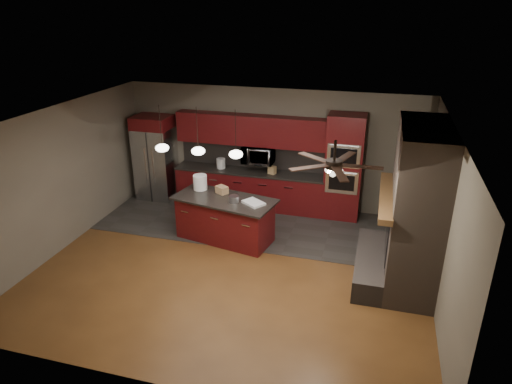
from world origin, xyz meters
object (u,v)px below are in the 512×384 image
(white_bucket, at_px, (200,182))
(cardboard_box, at_px, (222,190))
(kitchen_island, at_px, (225,219))
(counter_box, at_px, (272,170))
(paint_tray, at_px, (254,203))
(oven_tower, at_px, (344,167))
(refrigerator, at_px, (155,158))
(paint_can, at_px, (234,199))
(microwave, at_px, (258,155))
(counter_bucket, at_px, (221,163))

(white_bucket, relative_size, cardboard_box, 1.31)
(kitchen_island, relative_size, cardboard_box, 9.20)
(kitchen_island, height_order, counter_box, counter_box)
(paint_tray, bearing_deg, white_bucket, -162.99)
(oven_tower, distance_m, refrigerator, 4.56)
(refrigerator, distance_m, paint_tray, 3.48)
(paint_can, xyz_separation_m, paint_tray, (0.39, 0.03, -0.05))
(oven_tower, height_order, microwave, oven_tower)
(cardboard_box, bearing_deg, oven_tower, 63.70)
(oven_tower, height_order, kitchen_island, oven_tower)
(paint_tray, bearing_deg, cardboard_box, -168.35)
(oven_tower, bearing_deg, paint_can, -136.20)
(oven_tower, relative_size, counter_bucket, 10.00)
(oven_tower, height_order, white_bucket, oven_tower)
(kitchen_island, relative_size, paint_can, 10.94)
(refrigerator, distance_m, white_bucket, 2.18)
(paint_tray, distance_m, cardboard_box, 0.85)
(cardboard_box, relative_size, counter_box, 1.30)
(microwave, relative_size, kitchen_island, 0.33)
(paint_can, bearing_deg, oven_tower, 43.80)
(paint_can, xyz_separation_m, counter_bucket, (-0.93, 1.88, 0.03))
(oven_tower, distance_m, counter_box, 1.63)
(oven_tower, xyz_separation_m, counter_bucket, (-2.88, 0.01, -0.17))
(refrigerator, xyz_separation_m, cardboard_box, (2.23, -1.42, -0.04))
(kitchen_island, distance_m, counter_box, 1.87)
(refrigerator, height_order, paint_tray, refrigerator)
(microwave, bearing_deg, kitchen_island, -96.89)
(paint_can, bearing_deg, microwave, 90.75)
(cardboard_box, height_order, counter_bucket, counter_bucket)
(kitchen_island, xyz_separation_m, paint_can, (0.24, -0.13, 0.52))
(microwave, height_order, paint_tray, microwave)
(microwave, distance_m, white_bucket, 1.72)
(refrigerator, xyz_separation_m, counter_bucket, (1.67, 0.08, -0.02))
(microwave, bearing_deg, oven_tower, -1.66)
(white_bucket, bearing_deg, microwave, 59.43)
(counter_bucket, bearing_deg, kitchen_island, -68.48)
(microwave, relative_size, refrigerator, 0.35)
(kitchen_island, xyz_separation_m, counter_bucket, (-0.69, 1.75, 0.55))
(oven_tower, height_order, cardboard_box, oven_tower)
(kitchen_island, bearing_deg, oven_tower, 49.65)
(microwave, bearing_deg, paint_tray, -77.51)
(white_bucket, bearing_deg, cardboard_box, -9.59)
(paint_can, height_order, counter_bucket, counter_bucket)
(paint_tray, relative_size, cardboard_box, 1.76)
(counter_box, bearing_deg, kitchen_island, -88.41)
(refrigerator, height_order, paint_can, refrigerator)
(oven_tower, xyz_separation_m, kitchen_island, (-2.19, -1.74, -0.73))
(white_bucket, relative_size, paint_can, 1.55)
(kitchen_island, xyz_separation_m, cardboard_box, (-0.14, 0.25, 0.53))
(refrigerator, bearing_deg, white_bucket, -37.85)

